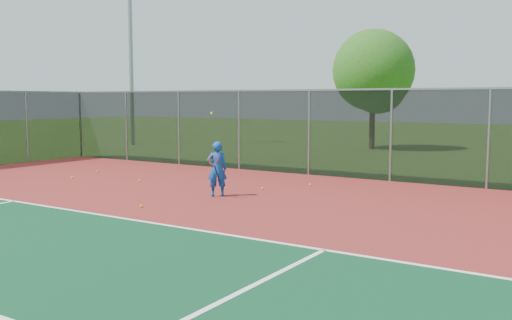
{
  "coord_description": "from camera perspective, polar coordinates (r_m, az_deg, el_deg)",
  "views": [
    {
      "loc": [
        6.33,
        -5.96,
        2.69
      ],
      "look_at": [
        -0.73,
        5.0,
        1.3
      ],
      "focal_mm": 40.0,
      "sensor_mm": 36.0,
      "label": 1
    }
  ],
  "objects": [
    {
      "name": "ground",
      "position": [
        9.1,
        -13.58,
        -11.28
      ],
      "size": [
        120.0,
        120.0,
        0.0
      ],
      "primitive_type": "plane",
      "color": "#37631C",
      "rests_on": "ground"
    },
    {
      "name": "court_apron",
      "position": [
        10.52,
        -5.59,
        -8.71
      ],
      "size": [
        30.0,
        20.0,
        0.02
      ],
      "primitive_type": "cube",
      "color": "maroon",
      "rests_on": "ground"
    },
    {
      "name": "fence_back",
      "position": [
        19.07,
        13.35,
        2.54
      ],
      "size": [
        30.0,
        0.06,
        3.03
      ],
      "color": "black",
      "rests_on": "court_apron"
    },
    {
      "name": "tennis_player",
      "position": [
        15.74,
        -3.93,
        -0.88
      ],
      "size": [
        0.65,
        0.74,
        2.32
      ],
      "color": "#1147A3",
      "rests_on": "court_apron"
    },
    {
      "name": "practice_ball_0",
      "position": [
        20.27,
        -17.91,
        -1.68
      ],
      "size": [
        0.07,
        0.07,
        0.07
      ],
      "primitive_type": "sphere",
      "color": "#C5DE19",
      "rests_on": "court_apron"
    },
    {
      "name": "practice_ball_1",
      "position": [
        21.68,
        -15.56,
        -1.12
      ],
      "size": [
        0.07,
        0.07,
        0.07
      ],
      "primitive_type": "sphere",
      "color": "#C5DE19",
      "rests_on": "court_apron"
    },
    {
      "name": "practice_ball_2",
      "position": [
        19.04,
        -4.61,
        -1.89
      ],
      "size": [
        0.07,
        0.07,
        0.07
      ],
      "primitive_type": "sphere",
      "color": "#C5DE19",
      "rests_on": "court_apron"
    },
    {
      "name": "practice_ball_3",
      "position": [
        17.79,
        5.43,
        -2.46
      ],
      "size": [
        0.07,
        0.07,
        0.07
      ],
      "primitive_type": "sphere",
      "color": "#C5DE19",
      "rests_on": "court_apron"
    },
    {
      "name": "practice_ball_4",
      "position": [
        16.95,
        0.64,
        -2.86
      ],
      "size": [
        0.07,
        0.07,
        0.07
      ],
      "primitive_type": "sphere",
      "color": "#C5DE19",
      "rests_on": "court_apron"
    },
    {
      "name": "practice_ball_5",
      "position": [
        18.91,
        -11.57,
        -2.05
      ],
      "size": [
        0.07,
        0.07,
        0.07
      ],
      "primitive_type": "sphere",
      "color": "#C5DE19",
      "rests_on": "court_apron"
    },
    {
      "name": "practice_ball_6",
      "position": [
        14.46,
        -11.4,
        -4.53
      ],
      "size": [
        0.07,
        0.07,
        0.07
      ],
      "primitive_type": "sphere",
      "color": "#C5DE19",
      "rests_on": "court_apron"
    },
    {
      "name": "floodlight_nw",
      "position": [
        34.99,
        -12.47,
        13.52
      ],
      "size": [
        0.9,
        0.4,
        13.04
      ],
      "color": "gray",
      "rests_on": "ground"
    },
    {
      "name": "tree_back_left",
      "position": [
        31.48,
        11.76,
        8.42
      ],
      "size": [
        4.38,
        4.38,
        6.44
      ],
      "color": "#3C2515",
      "rests_on": "ground"
    }
  ]
}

